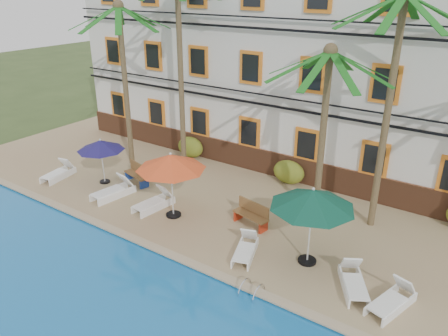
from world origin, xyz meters
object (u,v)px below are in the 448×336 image
Objects in this scene: palm_a at (123,63)px; lounger_e at (354,281)px; lounger_d at (246,249)px; palm_d at (392,83)px; lounger_b at (114,190)px; pool_ladder at (252,293)px; palm_b at (180,47)px; bench_left at (138,174)px; lounger_c at (154,202)px; umbrella_blue at (101,145)px; lounger_a at (59,172)px; umbrella_red at (171,162)px; bench_right at (252,214)px; lounger_f at (392,300)px; palm_c at (325,108)px; umbrella_green at (313,199)px.

palm_a reaches higher than lounger_e.
palm_d is at bearing 57.34° from lounger_d.
lounger_b is 8.49m from pool_ladder.
palm_b is (2.40, 1.29, 0.75)m from palm_a.
palm_b is 1.08× the size of palm_d.
pool_ladder is (1.19, -1.55, -0.26)m from lounger_d.
lounger_c is at bearing -31.23° from bench_left.
lounger_b is at bearing 165.88° from pool_ladder.
umbrella_blue reaches higher than lounger_a.
palm_a is 4.16× the size of lounger_c.
lounger_c reaches higher than lounger_a.
umbrella_red reaches higher than lounger_a.
palm_d is 8.31m from umbrella_red.
lounger_e is 1.18× the size of bench_right.
lounger_c is 9.71m from lounger_f.
lounger_e is (0.75, -4.15, -5.19)m from palm_d.
bench_left is (-11.98, 1.96, 0.20)m from lounger_f.
palm_c is 4.76m from bench_right.
lounger_d is at bearing -4.22° from lounger_b.
palm_c is 0.78× the size of palm_d.
lounger_e is (1.73, -0.50, -2.08)m from umbrella_green.
lounger_a is at bearing -163.20° from palm_d.
bench_left reaches higher than lounger_e.
lounger_a reaches higher than lounger_d.
lounger_e is at bearing -24.04° from palm_b.
lounger_e is 1.18× the size of bench_left.
palm_c reaches higher than pool_ladder.
palm_c is 12.73m from lounger_a.
lounger_a is (-12.58, -0.44, -2.08)m from umbrella_green.
bench_left is at bearing -166.68° from palm_d.
bench_right is 4.01m from pool_ladder.
palm_d is 3.97× the size of umbrella_blue.
umbrella_green reaches higher than pool_ladder.
lounger_f is (2.92, -0.68, -2.08)m from umbrella_green.
umbrella_blue is at bearing 171.49° from lounger_c.
umbrella_red is 3.64× the size of pool_ladder.
umbrella_blue is 2.82m from lounger_a.
palm_d is 11.46m from bench_left.
lounger_b is at bearing -27.35° from umbrella_blue.
lounger_a is at bearing -114.37° from palm_a.
umbrella_blue is 1.07× the size of lounger_b.
lounger_e reaches higher than lounger_d.
palm_a is 9.69m from bench_right.
lounger_d is (8.50, -1.27, -1.57)m from umbrella_blue.
palm_d is 5.43× the size of bench_left.
umbrella_green reaches higher than bench_left.
bench_left reaches higher than lounger_f.
palm_a reaches higher than umbrella_red.
lounger_f is at bearing -3.54° from umbrella_red.
palm_c reaches higher than bench_right.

